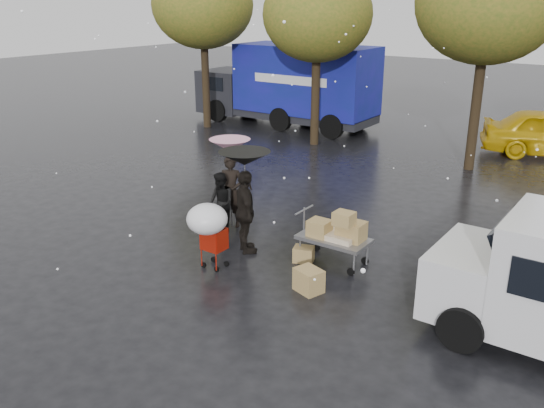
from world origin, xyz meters
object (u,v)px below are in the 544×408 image
Objects in this scene: person_black at (245,212)px; shopping_cart at (208,222)px; person_pink at (231,192)px; vendor_cart at (337,232)px; blue_truck at (289,86)px.

shopping_cart is (-0.06, -1.16, 0.12)m from person_black.
person_pink is 0.95× the size of person_black.
person_black is at bearing 87.28° from shopping_cart.
person_pink is at bearing 172.56° from vendor_cart.
shopping_cart is at bearing -138.59° from vendor_cart.
person_pink reaches higher than vendor_cart.
blue_truck reaches higher than person_black.
blue_truck is (-8.67, 11.21, 1.03)m from vendor_cart.
person_black reaches higher than vendor_cart.
blue_truck is at bearing 117.12° from shopping_cart.
blue_truck reaches higher than vendor_cart.
person_pink is 12.12m from blue_truck.
blue_truck is at bearing 91.44° from person_pink.
person_pink is at bearing -63.16° from blue_truck.
blue_truck is at bearing 127.71° from vendor_cart.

